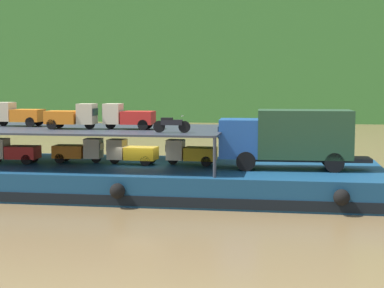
{
  "coord_description": "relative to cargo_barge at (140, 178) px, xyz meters",
  "views": [
    {
      "loc": [
        7.93,
        -32.02,
        6.0
      ],
      "look_at": [
        2.9,
        0.0,
        2.7
      ],
      "focal_mm": 56.3,
      "sensor_mm": 36.0,
      "label": 1
    }
  ],
  "objects": [
    {
      "name": "mini_truck_lower_bow",
      "position": [
        2.75,
        0.43,
        1.44
      ],
      "size": [
        2.77,
        1.26,
        1.38
      ],
      "color": "gold",
      "rests_on": "cargo_barge"
    },
    {
      "name": "mini_truck_lower_mid",
      "position": [
        -3.63,
        0.41,
        1.44
      ],
      "size": [
        2.78,
        1.26,
        1.38
      ],
      "color": "orange",
      "rests_on": "cargo_barge"
    },
    {
      "name": "cargo_rack",
      "position": [
        -3.8,
        0.03,
        2.69
      ],
      "size": [
        16.95,
        7.82,
        2.0
      ],
      "color": "#2D333D",
      "rests_on": "cargo_barge"
    },
    {
      "name": "mini_truck_upper_fore",
      "position": [
        -3.57,
        -0.74,
        3.44
      ],
      "size": [
        2.75,
        1.21,
        1.38
      ],
      "color": "orange",
      "rests_on": "cargo_rack"
    },
    {
      "name": "mini_truck_lower_aft",
      "position": [
        -7.19,
        -0.42,
        1.44
      ],
      "size": [
        2.77,
        1.25,
        1.38
      ],
      "color": "red",
      "rests_on": "cargo_barge"
    },
    {
      "name": "mini_truck_upper_bow",
      "position": [
        -0.53,
        -0.42,
        3.44
      ],
      "size": [
        2.76,
        1.23,
        1.38
      ],
      "color": "red",
      "rests_on": "cargo_rack"
    },
    {
      "name": "covered_lorry",
      "position": [
        8.09,
        -0.31,
        2.44
      ],
      "size": [
        7.92,
        2.56,
        3.1
      ],
      "color": "#1E4C99",
      "rests_on": "cargo_barge"
    },
    {
      "name": "hillside_far_bank",
      "position": [
        0.0,
        73.27,
        16.82
      ],
      "size": [
        126.66,
        32.61,
        31.2
      ],
      "color": "#387533",
      "rests_on": "ground"
    },
    {
      "name": "ground_plane",
      "position": [
        0.0,
        0.03,
        -0.75
      ],
      "size": [
        400.0,
        400.0,
        0.0
      ],
      "primitive_type": "plane",
      "color": "brown"
    },
    {
      "name": "mini_truck_upper_mid",
      "position": [
        -7.38,
        0.81,
        3.44
      ],
      "size": [
        2.78,
        1.27,
        1.38
      ],
      "color": "orange",
      "rests_on": "cargo_rack"
    },
    {
      "name": "motorcycle_upper_port",
      "position": [
        2.22,
        -2.32,
        3.18
      ],
      "size": [
        1.9,
        0.55,
        0.87
      ],
      "color": "black",
      "rests_on": "cargo_rack"
    },
    {
      "name": "mini_truck_lower_fore",
      "position": [
        -0.51,
        0.17,
        1.44
      ],
      "size": [
        2.79,
        1.29,
        1.38
      ],
      "color": "gold",
      "rests_on": "cargo_barge"
    },
    {
      "name": "cargo_barge",
      "position": [
        0.0,
        0.0,
        0.0
      ],
      "size": [
        26.15,
        9.21,
        1.5
      ],
      "color": "navy",
      "rests_on": "ground"
    }
  ]
}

